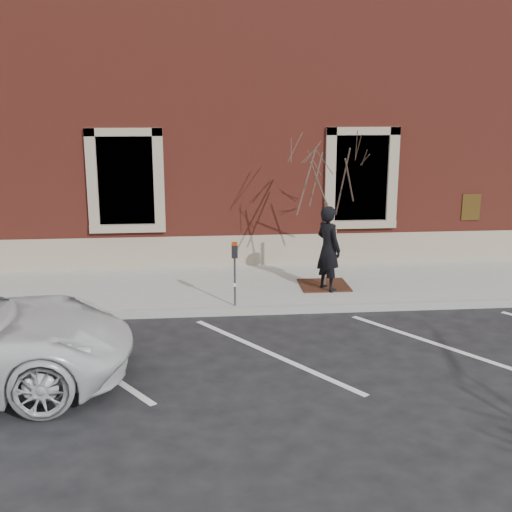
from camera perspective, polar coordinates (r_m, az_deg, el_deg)
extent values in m
plane|color=#28282B|center=(13.52, 0.24, -5.14)|extent=(120.00, 120.00, 0.00)
cube|color=#B5B3AA|center=(15.15, -0.40, -2.74)|extent=(40.00, 3.50, 0.15)
cube|color=#9E9E99|center=(13.44, 0.26, -4.90)|extent=(40.00, 0.12, 0.15)
cube|color=maroon|center=(20.52, -1.89, 12.68)|extent=(40.00, 8.50, 8.00)
cube|color=gray|center=(16.75, -0.93, 0.54)|extent=(40.00, 0.06, 0.80)
cube|color=black|center=(16.59, -11.44, 6.64)|extent=(1.40, 0.30, 2.20)
cube|color=gray|center=(16.61, -11.30, 2.45)|extent=(1.90, 0.20, 0.20)
cube|color=black|center=(17.03, 9.21, 6.91)|extent=(1.40, 0.30, 2.20)
cube|color=gray|center=(17.05, 9.19, 2.83)|extent=(1.90, 0.20, 0.20)
imported|color=black|center=(14.49, 6.45, 0.66)|extent=(0.74, 0.84, 1.93)
cylinder|color=#595B60|center=(13.39, -1.89, -2.33)|extent=(0.05, 0.05, 1.04)
cube|color=black|center=(13.23, -1.92, 0.39)|extent=(0.12, 0.09, 0.27)
cube|color=#AC2A0B|center=(13.19, -1.92, 1.10)|extent=(0.11, 0.09, 0.06)
cube|color=white|center=(13.36, -1.88, -2.60)|extent=(0.05, 0.00, 0.07)
cube|color=#432015|center=(15.04, 6.05, -2.59)|extent=(1.12, 1.12, 0.03)
cylinder|color=#433029|center=(14.80, 6.15, 0.99)|extent=(0.08, 0.08, 1.95)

